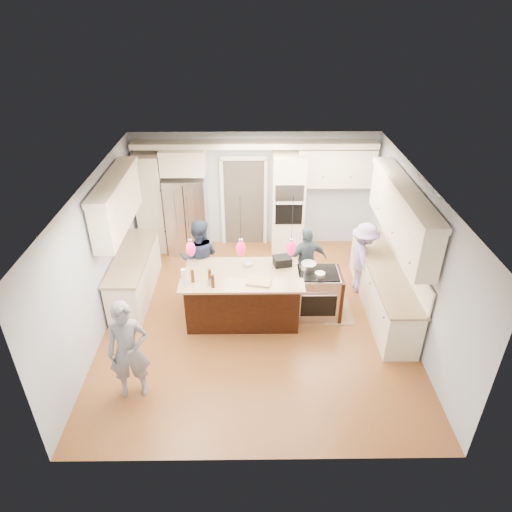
{
  "coord_description": "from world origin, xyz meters",
  "views": [
    {
      "loc": [
        -0.08,
        -6.82,
        5.39
      ],
      "look_at": [
        0.0,
        0.35,
        1.15
      ],
      "focal_mm": 32.0,
      "sensor_mm": 36.0,
      "label": 1
    }
  ],
  "objects_px": {
    "person_far_left": "(200,258)",
    "refrigerator": "(187,215)",
    "person_bar_end": "(128,351)",
    "kitchen_island": "(243,295)",
    "island_range": "(318,293)"
  },
  "relations": [
    {
      "from": "refrigerator",
      "to": "person_far_left",
      "type": "bearing_deg",
      "value": -75.89
    },
    {
      "from": "person_far_left",
      "to": "person_bar_end",
      "type": "bearing_deg",
      "value": 74.37
    },
    {
      "from": "kitchen_island",
      "to": "island_range",
      "type": "xyz_separation_m",
      "value": [
        1.41,
        0.08,
        -0.03
      ]
    },
    {
      "from": "refrigerator",
      "to": "person_far_left",
      "type": "xyz_separation_m",
      "value": [
        0.45,
        -1.79,
        -0.09
      ]
    },
    {
      "from": "refrigerator",
      "to": "kitchen_island",
      "type": "bearing_deg",
      "value": -63.06
    },
    {
      "from": "refrigerator",
      "to": "person_far_left",
      "type": "distance_m",
      "value": 1.85
    },
    {
      "from": "island_range",
      "to": "person_bar_end",
      "type": "distance_m",
      "value": 3.63
    },
    {
      "from": "person_bar_end",
      "to": "kitchen_island",
      "type": "bearing_deg",
      "value": 37.92
    },
    {
      "from": "person_far_left",
      "to": "refrigerator",
      "type": "bearing_deg",
      "value": -75.11
    },
    {
      "from": "refrigerator",
      "to": "kitchen_island",
      "type": "relative_size",
      "value": 0.86
    },
    {
      "from": "island_range",
      "to": "kitchen_island",
      "type": "bearing_deg",
      "value": -176.95
    },
    {
      "from": "refrigerator",
      "to": "island_range",
      "type": "relative_size",
      "value": 1.96
    },
    {
      "from": "kitchen_island",
      "to": "person_far_left",
      "type": "relative_size",
      "value": 1.29
    },
    {
      "from": "refrigerator",
      "to": "kitchen_island",
      "type": "xyz_separation_m",
      "value": [
        1.3,
        -2.57,
        -0.41
      ]
    },
    {
      "from": "kitchen_island",
      "to": "person_bar_end",
      "type": "bearing_deg",
      "value": -131.12
    }
  ]
}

